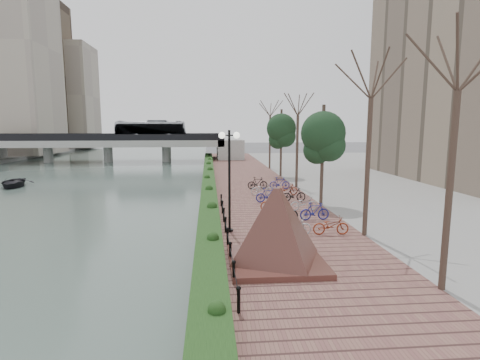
{
  "coord_description": "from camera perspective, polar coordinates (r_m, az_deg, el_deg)",
  "views": [
    {
      "loc": [
        0.61,
        -14.76,
        5.68
      ],
      "look_at": [
        2.73,
        10.34,
        2.0
      ],
      "focal_mm": 28.0,
      "sensor_mm": 36.0,
      "label": 1
    }
  ],
  "objects": [
    {
      "name": "promenade",
      "position": [
        32.89,
        1.16,
        -1.19
      ],
      "size": [
        8.0,
        75.0,
        0.5
      ],
      "primitive_type": "cube",
      "color": "brown",
      "rests_on": "ground"
    },
    {
      "name": "bicycle_parking",
      "position": [
        24.36,
        6.85,
        -2.89
      ],
      "size": [
        2.4,
        14.69,
        1.0
      ],
      "color": "#ABACB0",
      "rests_on": "promenade"
    },
    {
      "name": "lamppost",
      "position": [
        18.01,
        -1.64,
        3.19
      ],
      "size": [
        1.02,
        0.32,
        4.97
      ],
      "color": "black",
      "rests_on": "promenade"
    },
    {
      "name": "bridge",
      "position": [
        61.47,
        -18.29,
        5.75
      ],
      "size": [
        36.0,
        10.77,
        6.5
      ],
      "color": "gray",
      "rests_on": "ground"
    },
    {
      "name": "pedestrian",
      "position": [
        18.06,
        6.15,
        -5.39
      ],
      "size": [
        0.79,
        0.67,
        1.83
      ],
      "primitive_type": "imported",
      "rotation": [
        0.0,
        0.0,
        2.73
      ],
      "color": "brown",
      "rests_on": "promenade"
    },
    {
      "name": "granite_monument",
      "position": [
        14.12,
        5.57,
        -6.96
      ],
      "size": [
        5.13,
        5.13,
        2.9
      ],
      "color": "#48251E",
      "rests_on": "promenade"
    },
    {
      "name": "river_water",
      "position": [
        43.09,
        -26.01,
        -0.09
      ],
      "size": [
        30.0,
        130.0,
        0.02
      ],
      "primitive_type": "cube",
      "color": "#4C5F5A",
      "rests_on": "ground"
    },
    {
      "name": "boat",
      "position": [
        40.66,
        -31.28,
        -0.31
      ],
      "size": [
        3.68,
        4.57,
        0.84
      ],
      "primitive_type": "imported",
      "rotation": [
        0.0,
        0.0,
        0.21
      ],
      "color": "black",
      "rests_on": "river_water"
    },
    {
      "name": "chain_fence",
      "position": [
        17.46,
        -2.07,
        -7.76
      ],
      "size": [
        0.1,
        14.1,
        0.7
      ],
      "color": "black",
      "rests_on": "promenade"
    },
    {
      "name": "inland_pavement",
      "position": [
        38.02,
        25.9,
        -0.74
      ],
      "size": [
        24.0,
        75.0,
        0.5
      ],
      "primitive_type": "cube",
      "color": "gray",
      "rests_on": "ground"
    },
    {
      "name": "ground",
      "position": [
        15.82,
        -6.89,
        -12.79
      ],
      "size": [
        220.0,
        220.0,
        0.0
      ],
      "primitive_type": "plane",
      "color": "#59595B",
      "rests_on": "ground"
    },
    {
      "name": "street_trees",
      "position": [
        28.49,
        10.25,
        4.17
      ],
      "size": [
        3.2,
        37.12,
        6.8
      ],
      "color": "#3D2C24",
      "rests_on": "promenade"
    },
    {
      "name": "hedge",
      "position": [
        35.1,
        -4.79,
        0.29
      ],
      "size": [
        1.1,
        56.0,
        0.6
      ],
      "primitive_type": "cube",
      "color": "#193413",
      "rests_on": "promenade"
    },
    {
      "name": "motorcycle",
      "position": [
        14.54,
        3.75,
        -10.49
      ],
      "size": [
        0.78,
        1.67,
        1.0
      ],
      "primitive_type": null,
      "rotation": [
        0.0,
        0.0,
        -0.18
      ],
      "color": "black",
      "rests_on": "promenade"
    }
  ]
}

